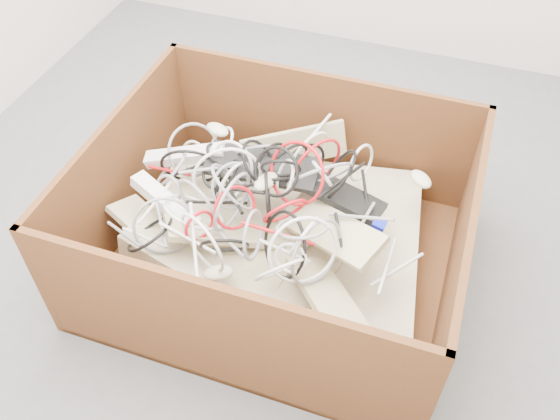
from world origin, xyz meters
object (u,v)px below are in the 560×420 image
(power_strip_right, at_px, (165,202))
(vga_plug, at_px, (379,224))
(cardboard_box, at_px, (273,241))
(power_strip_left, at_px, (185,156))

(power_strip_right, bearing_deg, vga_plug, 30.51)
(cardboard_box, xyz_separation_m, power_strip_left, (-0.40, 0.11, 0.23))
(vga_plug, bearing_deg, cardboard_box, -172.01)
(cardboard_box, bearing_deg, power_strip_right, -162.25)
(vga_plug, bearing_deg, power_strip_left, 179.68)
(power_strip_right, bearing_deg, power_strip_left, 118.08)
(power_strip_left, distance_m, power_strip_right, 0.23)
(cardboard_box, bearing_deg, power_strip_left, 164.63)
(power_strip_left, bearing_deg, vga_plug, -18.79)
(power_strip_right, xyz_separation_m, vga_plug, (0.76, 0.12, 0.02))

